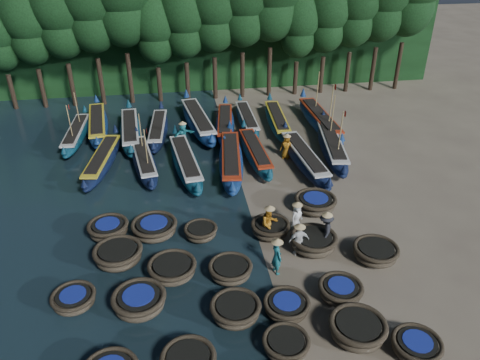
{
  "coord_description": "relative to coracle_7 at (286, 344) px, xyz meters",
  "views": [
    {
      "loc": [
        -3.66,
        -17.76,
        13.76
      ],
      "look_at": [
        -0.34,
        3.63,
        1.3
      ],
      "focal_mm": 35.0,
      "sensor_mm": 36.0,
      "label": 1
    }
  ],
  "objects": [
    {
      "name": "ground",
      "position": [
        0.28,
        6.64,
        -0.38
      ],
      "size": [
        120.0,
        120.0,
        0.0
      ],
      "primitive_type": "plane",
      "color": "#7A6F59",
      "rests_on": "ground"
    },
    {
      "name": "foliage_wall",
      "position": [
        0.28,
        30.14,
        4.62
      ],
      "size": [
        40.0,
        3.0,
        10.0
      ],
      "primitive_type": "cube",
      "color": "black",
      "rests_on": "ground"
    },
    {
      "name": "coracle_7",
      "position": [
        0.0,
        0.0,
        0.0
      ],
      "size": [
        1.89,
        1.89,
        0.66
      ],
      "rotation": [
        0.0,
        0.0,
        -0.21
      ],
      "color": "brown",
      "rests_on": "ground"
    },
    {
      "name": "coracle_8",
      "position": [
        2.73,
        0.18,
        0.11
      ],
      "size": [
        2.48,
        2.48,
        0.85
      ],
      "rotation": [
        0.0,
        0.0,
        -0.3
      ],
      "color": "brown",
      "rests_on": "ground"
    },
    {
      "name": "coracle_9",
      "position": [
        4.57,
        -0.78,
        -0.01
      ],
      "size": [
        2.07,
        2.07,
        0.64
      ],
      "rotation": [
        0.0,
        0.0,
        -0.27
      ],
      "color": "brown",
      "rests_on": "ground"
    },
    {
      "name": "coracle_10",
      "position": [
        -7.81,
        3.48,
        -0.0
      ],
      "size": [
        2.12,
        2.12,
        0.65
      ],
      "rotation": [
        0.0,
        0.0,
        -0.36
      ],
      "color": "brown",
      "rests_on": "ground"
    },
    {
      "name": "coracle_11",
      "position": [
        -5.22,
        2.85,
        0.1
      ],
      "size": [
        2.39,
        2.39,
        0.83
      ],
      "rotation": [
        0.0,
        0.0,
        0.23
      ],
      "color": "brown",
      "rests_on": "ground"
    },
    {
      "name": "coracle_12",
      "position": [
        -1.54,
        1.84,
        0.07
      ],
      "size": [
        2.13,
        2.13,
        0.78
      ],
      "rotation": [
        0.0,
        0.0,
        0.17
      ],
      "color": "brown",
      "rests_on": "ground"
    },
    {
      "name": "coracle_13",
      "position": [
        0.47,
        1.82,
        0.0
      ],
      "size": [
        1.98,
        1.98,
        0.65
      ],
      "rotation": [
        0.0,
        0.0,
        -0.17
      ],
      "color": "brown",
      "rests_on": "ground"
    },
    {
      "name": "coracle_14",
      "position": [
        2.81,
        2.25,
        0.06
      ],
      "size": [
        2.19,
        2.19,
        0.74
      ],
      "rotation": [
        0.0,
        0.0,
        0.38
      ],
      "color": "brown",
      "rests_on": "ground"
    },
    {
      "name": "coracle_15",
      "position": [
        -6.24,
        5.91,
        0.1
      ],
      "size": [
        2.58,
        2.58,
        0.84
      ],
      "rotation": [
        0.0,
        0.0,
        -0.32
      ],
      "color": "brown",
      "rests_on": "ground"
    },
    {
      "name": "coracle_16",
      "position": [
        -3.89,
        4.65,
        0.05
      ],
      "size": [
        2.13,
        2.13,
        0.75
      ],
      "rotation": [
        0.0,
        0.0,
        0.08
      ],
      "color": "brown",
      "rests_on": "ground"
    },
    {
      "name": "coracle_17",
      "position": [
        -1.42,
        4.21,
        0.03
      ],
      "size": [
        2.31,
        2.31,
        0.72
      ],
      "rotation": [
        0.0,
        0.0,
        0.4
      ],
      "color": "brown",
      "rests_on": "ground"
    },
    {
      "name": "coracle_18",
      "position": [
        2.64,
        5.49,
        0.11
      ],
      "size": [
        2.61,
        2.61,
        0.85
      ],
      "rotation": [
        0.0,
        0.0,
        -0.35
      ],
      "color": "brown",
      "rests_on": "ground"
    },
    {
      "name": "coracle_19",
      "position": [
        5.22,
        4.39,
        0.04
      ],
      "size": [
        2.1,
        2.1,
        0.74
      ],
      "rotation": [
        0.0,
        0.0,
        0.1
      ],
      "color": "brown",
      "rests_on": "ground"
    },
    {
      "name": "coracle_20",
      "position": [
        -6.85,
        8.01,
        0.09
      ],
      "size": [
        2.3,
        2.3,
        0.8
      ],
      "rotation": [
        0.0,
        0.0,
        -0.32
      ],
      "color": "brown",
      "rests_on": "ground"
    },
    {
      "name": "coracle_21",
      "position": [
        -4.65,
        7.77,
        0.08
      ],
      "size": [
        2.61,
        2.61,
        0.79
      ],
      "rotation": [
        0.0,
        0.0,
        0.31
      ],
      "color": "brown",
      "rests_on": "ground"
    },
    {
      "name": "coracle_22",
      "position": [
        -2.45,
        7.21,
        0.0
      ],
      "size": [
        1.63,
        1.63,
        0.66
      ],
      "rotation": [
        0.0,
        0.0,
        0.02
      ],
      "color": "brown",
      "rests_on": "ground"
    },
    {
      "name": "coracle_23",
      "position": [
        0.91,
        6.91,
        0.05
      ],
      "size": [
        1.93,
        1.93,
        0.75
      ],
      "rotation": [
        0.0,
        0.0,
        -0.03
      ],
      "color": "brown",
      "rests_on": "ground"
    },
    {
      "name": "coracle_24",
      "position": [
        3.7,
        8.69,
        0.1
      ],
      "size": [
        2.62,
        2.62,
        0.82
      ],
      "rotation": [
        0.0,
        0.0,
        0.34
      ],
      "color": "brown",
      "rests_on": "ground"
    },
    {
      "name": "long_boat_2",
      "position": [
        -7.83,
        15.34,
        0.14
      ],
      "size": [
        2.49,
        7.54,
        1.34
      ],
      "rotation": [
        0.0,
        0.0,
        -0.16
      ],
      "color": "#0E1D34",
      "rests_on": "ground"
    },
    {
      "name": "long_boat_3",
      "position": [
        -5.32,
        14.96,
        0.12
      ],
      "size": [
        2.38,
        7.32,
        3.14
      ],
      "rotation": [
        0.0,
        0.0,
        0.15
      ],
      "color": "#0E1D34",
      "rests_on": "ground"
    },
    {
      "name": "long_boat_4",
      "position": [
        -2.79,
        14.23,
        0.17
      ],
      "size": [
        2.37,
        8.11,
        1.44
      ],
      "rotation": [
        0.0,
        0.0,
        0.12
      ],
      "color": "#0E4354",
      "rests_on": "ground"
    },
    {
      "name": "long_boat_5",
      "position": [
        -0.03,
        14.08,
        0.19
      ],
      "size": [
        2.43,
        8.41,
        1.49
      ],
      "rotation": [
        0.0,
        0.0,
        -0.12
      ],
      "color": "navy",
      "rests_on": "ground"
    },
    {
      "name": "long_boat_6",
      "position": [
        1.64,
        14.98,
        0.13
      ],
      "size": [
        1.65,
        7.55,
        1.33
      ],
      "rotation": [
        0.0,
        0.0,
        0.04
      ],
      "color": "#0E4354",
      "rests_on": "ground"
    },
    {
      "name": "long_boat_7",
      "position": [
        4.48,
        13.64,
        0.18
      ],
      "size": [
        2.03,
        8.21,
        1.45
      ],
      "rotation": [
        0.0,
        0.0,
        0.07
      ],
      "color": "#0E1D34",
      "rests_on": "ground"
    },
    {
      "name": "long_boat_8",
      "position": [
        6.69,
        14.98,
        0.19
      ],
      "size": [
        2.74,
        8.36,
        3.59
      ],
      "rotation": [
        0.0,
        0.0,
        -0.16
      ],
      "color": "#0E1D34",
      "rests_on": "ground"
    },
    {
      "name": "long_boat_9",
      "position": [
        -10.0,
        19.65,
        0.12
      ],
      "size": [
        1.66,
        7.33,
        3.12
      ],
      "rotation": [
        0.0,
        0.0,
        -0.05
      ],
      "color": "#0E4354",
      "rests_on": "ground"
    },
    {
      "name": "long_boat_10",
      "position": [
        -8.71,
        20.98,
        0.18
      ],
      "size": [
        2.35,
        8.28,
        1.46
      ],
      "rotation": [
        0.0,
        0.0,
        0.11
      ],
      "color": "navy",
      "rests_on": "ground"
    },
    {
      "name": "long_boat_11",
      "position": [
        -6.33,
        19.49,
        0.18
      ],
      "size": [
        2.01,
        8.29,
        1.46
      ],
      "rotation": [
        0.0,
        0.0,
        0.07
      ],
      "color": "#0E4354",
      "rests_on": "ground"
    },
    {
      "name": "long_boat_12",
      "position": [
        -4.44,
        19.53,
        0.12
      ],
      "size": [
        1.85,
        7.44,
        1.31
      ],
      "rotation": [
        0.0,
        0.0,
        -0.08
      ],
      "color": "#0E1D34",
      "rests_on": "ground"
    },
    {
      "name": "long_boat_13",
      "position": [
        -1.56,
        20.41,
        0.23
      ],
      "size": [
        2.78,
        9.03,
        1.6
      ],
      "rotation": [
        0.0,
        0.0,
        0.14
      ],
      "color": "navy",
      "rests_on": "ground"
    },
    {
      "name": "long_boat_14",
      "position": [
        0.33,
        19.79,
        0.14
      ],
      "size": [
        2.33,
        7.61,
        1.35
      ],
      "rotation": [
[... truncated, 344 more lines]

